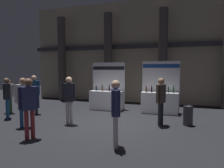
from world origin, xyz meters
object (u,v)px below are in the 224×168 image
at_px(trash_bin, 188,116).
at_px(visitor_7, 69,96).
at_px(visitor_1, 34,91).
at_px(visitor_3, 116,107).
at_px(exhibitor_booth_1, 160,100).
at_px(visitor_2, 161,97).
at_px(visitor_4, 7,94).
at_px(exhibitor_booth_0, 107,98).
at_px(visitor_5, 9,93).
at_px(visitor_8, 29,102).
at_px(visitor_6, 23,97).

bearing_deg(trash_bin, visitor_7, -163.81).
bearing_deg(visitor_1, visitor_3, -38.09).
relative_size(exhibitor_booth_1, visitor_7, 1.37).
bearing_deg(visitor_2, visitor_4, -60.86).
bearing_deg(trash_bin, visitor_3, -124.67).
height_order(trash_bin, visitor_2, visitor_2).
distance_m(exhibitor_booth_0, visitor_5, 4.66).
bearing_deg(visitor_5, visitor_3, 155.13).
height_order(trash_bin, visitor_1, visitor_1).
bearing_deg(visitor_4, visitor_8, 15.36).
bearing_deg(visitor_4, visitor_1, 112.20).
distance_m(visitor_1, visitor_8, 3.49).
bearing_deg(visitor_7, visitor_4, 169.34).
height_order(visitor_3, visitor_7, visitor_7).
distance_m(trash_bin, visitor_1, 6.67).
height_order(exhibitor_booth_1, visitor_4, exhibitor_booth_1).
xyz_separation_m(trash_bin, visitor_1, (-6.63, -0.21, 0.70)).
height_order(exhibitor_booth_0, trash_bin, exhibitor_booth_0).
distance_m(visitor_4, visitor_8, 3.15).
bearing_deg(visitor_1, exhibitor_booth_0, 25.69).
bearing_deg(visitor_7, exhibitor_booth_1, 33.15).
height_order(visitor_1, visitor_6, visitor_1).
height_order(trash_bin, visitor_8, visitor_8).
height_order(exhibitor_booth_0, visitor_5, exhibitor_booth_0).
relative_size(visitor_3, visitor_6, 1.01).
distance_m(exhibitor_booth_1, trash_bin, 2.13).
xyz_separation_m(visitor_3, visitor_5, (-5.96, 2.34, -0.13)).
distance_m(trash_bin, visitor_5, 7.92).
xyz_separation_m(visitor_2, visitor_6, (-4.61, -1.72, 0.03)).
height_order(visitor_5, visitor_6, visitor_6).
distance_m(visitor_4, visitor_5, 1.09).
bearing_deg(visitor_4, exhibitor_booth_1, 75.60).
bearing_deg(visitor_2, visitor_3, -0.94).
xyz_separation_m(trash_bin, visitor_2, (-0.95, -0.34, 0.68)).
xyz_separation_m(exhibitor_booth_0, visitor_5, (-4.08, -2.22, 0.35)).
bearing_deg(visitor_3, visitor_4, -126.88).
height_order(visitor_4, visitor_6, visitor_6).
relative_size(visitor_1, visitor_5, 1.12).
distance_m(trash_bin, visitor_2, 1.22).
xyz_separation_m(trash_bin, visitor_7, (-4.23, -1.23, 0.70)).
bearing_deg(visitor_5, exhibitor_booth_0, -154.91).
bearing_deg(visitor_6, visitor_8, 105.79).
bearing_deg(trash_bin, exhibitor_booth_1, 123.20).
distance_m(visitor_2, visitor_6, 4.92).
xyz_separation_m(visitor_7, visitor_8, (-0.30, -1.76, 0.03)).
relative_size(exhibitor_booth_0, visitor_2, 1.38).
bearing_deg(exhibitor_booth_0, visitor_5, -151.50).
xyz_separation_m(exhibitor_booth_1, visitor_5, (-6.73, -2.22, 0.33)).
distance_m(visitor_1, visitor_2, 5.67).
bearing_deg(visitor_4, exhibitor_booth_0, 90.89).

